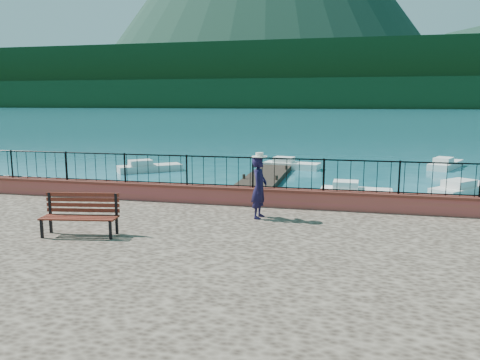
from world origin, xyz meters
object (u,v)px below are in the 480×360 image
at_px(park_bench, 80,223).
at_px(boat_5, 446,162).
at_px(person, 259,188).
at_px(boat_4, 292,163).
at_px(boat_1, 356,189).
at_px(boat_3, 150,165).
at_px(boat_2, 466,186).
at_px(boat_0, 183,198).

relative_size(park_bench, boat_5, 0.47).
bearing_deg(person, boat_4, 10.34).
bearing_deg(boat_1, boat_4, 117.37).
bearing_deg(person, boat_5, -16.46).
relative_size(boat_3, boat_4, 1.09).
height_order(park_bench, boat_3, park_bench).
bearing_deg(park_bench, boat_2, 40.60).
height_order(person, boat_1, person).
bearing_deg(boat_2, boat_3, 122.28).
bearing_deg(boat_4, boat_0, -94.30).
bearing_deg(boat_5, boat_2, -160.09).
relative_size(boat_4, boat_5, 0.89).
bearing_deg(park_bench, boat_1, 51.65).
bearing_deg(park_bench, boat_3, 99.61).
height_order(park_bench, boat_5, park_bench).
relative_size(park_bench, boat_0, 0.51).
bearing_deg(person, park_bench, 131.11).
xyz_separation_m(park_bench, boat_5, (12.85, 23.78, -1.11)).
distance_m(boat_1, boat_5, 13.05).
bearing_deg(person, boat_1, -10.25).
bearing_deg(boat_2, boat_0, 158.26).
bearing_deg(boat_0, person, -45.68).
relative_size(boat_2, boat_3, 1.06).
height_order(boat_3, boat_4, same).
distance_m(boat_3, boat_4, 9.37).
distance_m(boat_3, boat_5, 19.85).
xyz_separation_m(person, boat_2, (8.06, 11.50, -1.67)).
relative_size(boat_1, boat_2, 0.77).
xyz_separation_m(park_bench, boat_1, (6.80, 12.21, -1.11)).
relative_size(person, boat_2, 0.41).
distance_m(person, boat_5, 22.90).
height_order(park_bench, person, person).
distance_m(boat_0, boat_1, 8.12).
bearing_deg(boat_5, park_bench, 176.47).
bearing_deg(boat_0, park_bench, -80.36).
height_order(boat_1, boat_5, same).
distance_m(boat_0, boat_5, 20.26).
bearing_deg(boat_3, boat_0, -96.28).
bearing_deg(boat_4, park_bench, -87.76).
relative_size(person, boat_4, 0.47).
height_order(boat_2, boat_4, same).
xyz_separation_m(boat_2, boat_4, (-9.31, 6.78, 0.00)).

